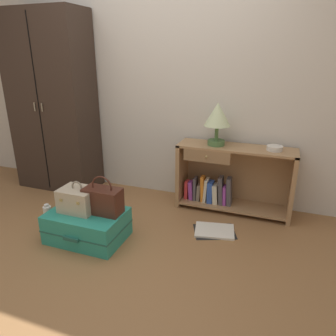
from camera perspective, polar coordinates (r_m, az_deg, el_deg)
name	(u,v)px	position (r m, az deg, el deg)	size (l,w,h in m)	color
ground_plane	(102,262)	(2.65, -11.91, -16.33)	(9.00, 9.00, 0.00)	olive
back_wall	(167,78)	(3.50, -0.13, 15.90)	(6.40, 0.10, 2.60)	beige
wardrobe	(53,104)	(3.94, -20.13, 10.82)	(0.94, 0.47, 2.01)	#33261E
bookshelf	(229,179)	(3.31, 10.99, -1.97)	(1.16, 0.35, 0.69)	#A37A51
table_lamp	(217,117)	(3.13, 8.94, 9.10)	(0.26, 0.26, 0.42)	#4C7542
bowl	(275,148)	(3.14, 18.73, 3.41)	(0.15, 0.15, 0.04)	silver
suitcase_large	(87,225)	(2.90, -14.37, -10.02)	(0.66, 0.47, 0.26)	teal
train_case	(78,199)	(2.85, -15.92, -5.49)	(0.30, 0.24, 0.27)	#B7A88E
handbag	(103,200)	(2.75, -11.70, -5.72)	(0.32, 0.17, 0.34)	#472319
bottle	(48,216)	(3.23, -20.89, -8.04)	(0.08, 0.08, 0.22)	white
open_book_on_floor	(214,231)	(3.00, 8.41, -11.17)	(0.45, 0.40, 0.02)	white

